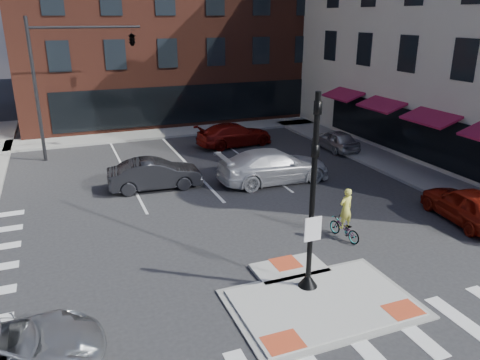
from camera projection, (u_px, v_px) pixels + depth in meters
name	position (u px, v px, depth m)	size (l,w,h in m)	color
ground	(314.00, 296.00, 14.14)	(120.00, 120.00, 0.00)	#28282B
refuge_island	(318.00, 299.00, 13.90)	(5.40, 4.65, 0.13)	gray
sidewalk_e	(391.00, 163.00, 26.64)	(3.00, 24.00, 0.15)	gray
sidewalk_n	(198.00, 129.00, 34.45)	(26.00, 3.00, 0.15)	gray
building_n	(163.00, 18.00, 40.64)	(24.40, 18.40, 15.50)	#58271B
building_far_left	(70.00, 42.00, 56.69)	(10.00, 12.00, 10.00)	slate
building_far_right	(171.00, 31.00, 62.62)	(12.00, 12.00, 12.00)	brown
signal_pole	(311.00, 220.00, 13.71)	(0.60, 0.60, 5.98)	black
mast_arm_signal	(107.00, 49.00, 26.66)	(6.10, 2.24, 8.00)	black
red_sedan	(468.00, 205.00, 18.95)	(1.75, 4.35, 1.48)	maroon
white_pickup	(274.00, 166.00, 23.60)	(2.34, 5.76, 1.67)	silver
bg_car_dark	(155.00, 174.00, 22.67)	(1.56, 4.48, 1.48)	black
bg_car_silver	(336.00, 140.00, 29.31)	(1.50, 3.73, 1.27)	silver
bg_car_red	(235.00, 135.00, 30.24)	(2.04, 5.02, 1.46)	maroon
cyclist	(345.00, 222.00, 17.56)	(0.80, 1.64, 2.03)	#3F3F44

